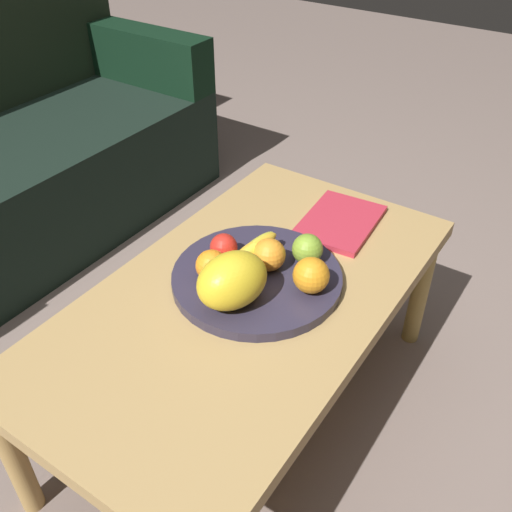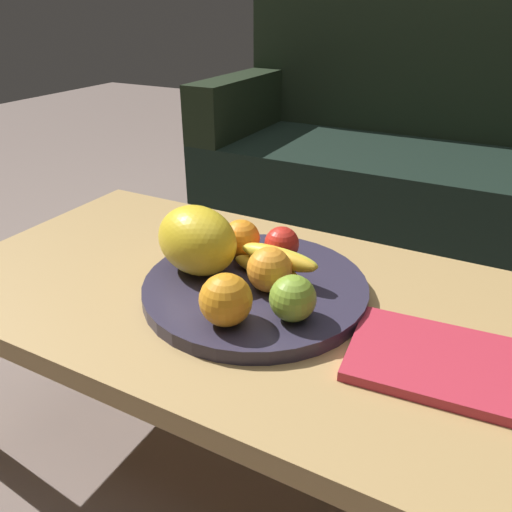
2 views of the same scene
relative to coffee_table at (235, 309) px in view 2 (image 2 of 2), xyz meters
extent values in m
plane|color=#78675F|center=(0.00, 0.00, -0.38)|extent=(8.00, 8.00, 0.00)
cube|color=tan|center=(0.00, 0.00, 0.03)|extent=(1.10, 0.61, 0.04)
cylinder|color=tan|center=(-0.51, 0.27, -0.19)|extent=(0.05, 0.05, 0.39)
cube|color=black|center=(0.14, 1.19, -0.18)|extent=(1.70, 0.70, 0.40)
cube|color=black|center=(0.14, 1.47, 0.27)|extent=(1.70, 0.14, 0.50)
cube|color=black|center=(-0.64, 1.19, 0.13)|extent=(0.14, 0.70, 0.22)
cylinder|color=#2F2A3D|center=(0.04, 0.00, 0.06)|extent=(0.40, 0.40, 0.03)
ellipsoid|color=yellow|center=(-0.07, -0.01, 0.13)|extent=(0.19, 0.17, 0.12)
sphere|color=orange|center=(0.06, -0.13, 0.11)|extent=(0.08, 0.08, 0.08)
sphere|color=orange|center=(0.08, -0.01, 0.11)|extent=(0.08, 0.08, 0.08)
sphere|color=orange|center=(-0.03, 0.08, 0.11)|extent=(0.07, 0.07, 0.07)
sphere|color=#7EA431|center=(0.15, -0.07, 0.11)|extent=(0.07, 0.07, 0.07)
sphere|color=red|center=(0.05, 0.10, 0.10)|extent=(0.07, 0.07, 0.07)
ellipsoid|color=yellow|center=(0.06, 0.04, 0.09)|extent=(0.15, 0.10, 0.03)
ellipsoid|color=gold|center=(0.06, 0.02, 0.09)|extent=(0.15, 0.06, 0.03)
ellipsoid|color=yellow|center=(0.08, 0.03, 0.12)|extent=(0.15, 0.04, 0.03)
ellipsoid|color=yellow|center=(0.08, 0.03, 0.12)|extent=(0.15, 0.06, 0.03)
cube|color=#BB2C3D|center=(0.37, -0.05, 0.05)|extent=(0.26, 0.20, 0.02)
camera|label=1|loc=(-0.82, -0.57, 0.91)|focal=40.10mm
camera|label=2|loc=(0.40, -0.68, 0.52)|focal=35.08mm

